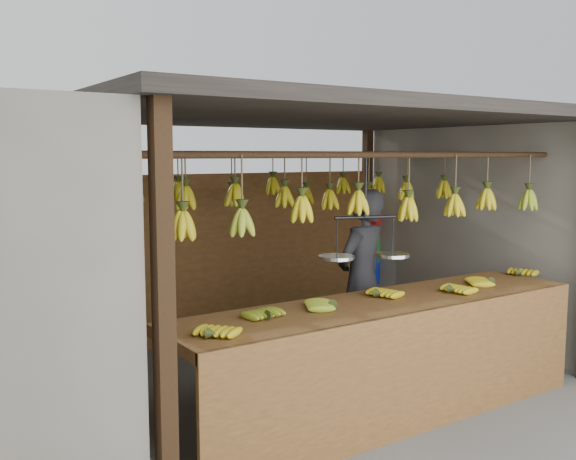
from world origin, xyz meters
TOP-DOWN VIEW (x-y plane):
  - ground at (0.00, 0.00)m, footprint 80.00×80.00m
  - stall at (0.00, 0.33)m, footprint 4.30×3.30m
  - neighbor_right at (3.60, 0.00)m, footprint 3.00×3.00m
  - counter at (-0.06, -1.23)m, footprint 3.58×0.79m
  - hanging_bananas at (0.01, -0.00)m, footprint 3.64×2.25m
  - balance_scale at (-0.17, -1.00)m, footprint 0.69×0.41m
  - vendor at (0.51, -0.17)m, footprint 0.71×0.56m
  - bag_bundles at (1.94, 1.35)m, footprint 0.08×0.26m

SIDE VIEW (x-z plane):
  - ground at x=0.00m, z-range 0.00..0.00m
  - counter at x=-0.06m, z-range 0.23..1.19m
  - vendor at x=0.51m, z-range 0.00..1.69m
  - bag_bundles at x=1.94m, z-range 0.40..1.57m
  - neighbor_right at x=3.60m, z-range 0.00..2.30m
  - balance_scale at x=-0.17m, z-range 0.89..1.67m
  - hanging_bananas at x=0.01m, z-range 1.42..1.82m
  - stall at x=0.00m, z-range 0.77..3.17m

